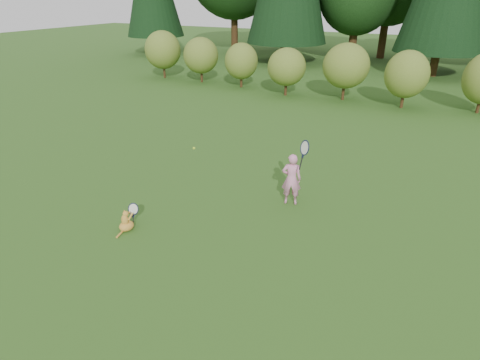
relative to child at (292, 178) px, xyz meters
The scene contains 5 objects.
ground 2.10m from the child, 132.13° to the right, with size 100.00×100.00×0.00m, color #1C4A14.
shrub_row 11.63m from the child, 96.56° to the left, with size 28.00×3.00×2.80m, color #576C21, non-canonical shape.
child is the anchor object (origin of this frame).
cat 4.13m from the child, 134.79° to the right, with size 0.42×0.76×0.67m.
tennis_ball 2.72m from the child, behind, with size 0.07×0.07×0.07m.
Camera 1 is at (4.33, -7.27, 4.97)m, focal length 30.00 mm.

